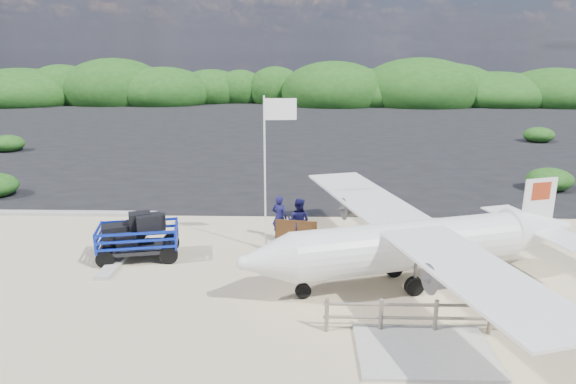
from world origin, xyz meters
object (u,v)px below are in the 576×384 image
(baggage_cart, at_px, (140,259))
(aircraft_large, at_px, (409,157))
(flagpole, at_px, (266,249))
(signboard, at_px, (296,254))
(crew_b, at_px, (299,222))
(crew_a, at_px, (279,217))

(baggage_cart, xyz_separation_m, aircraft_large, (13.78, 18.74, 0.00))
(aircraft_large, bearing_deg, flagpole, 46.18)
(flagpole, height_order, signboard, flagpole)
(baggage_cart, distance_m, crew_b, 6.23)
(signboard, bearing_deg, crew_b, 93.57)
(signboard, height_order, aircraft_large, aircraft_large)
(signboard, relative_size, crew_b, 0.87)
(flagpole, height_order, aircraft_large, flagpole)
(signboard, height_order, crew_a, crew_a)
(signboard, bearing_deg, flagpole, 164.91)
(crew_a, bearing_deg, flagpole, 90.66)
(flagpole, distance_m, crew_a, 1.55)
(baggage_cart, distance_m, flagpole, 4.80)
(baggage_cart, distance_m, aircraft_large, 23.26)
(signboard, distance_m, aircraft_large, 19.78)
(baggage_cart, relative_size, flagpole, 0.52)
(crew_a, distance_m, aircraft_large, 18.61)
(crew_b, bearing_deg, signboard, 105.61)
(crew_a, relative_size, crew_b, 0.95)
(flagpole, bearing_deg, aircraft_large, 62.63)
(signboard, distance_m, crew_b, 1.39)
(flagpole, xyz_separation_m, aircraft_large, (9.12, 17.61, 0.00))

